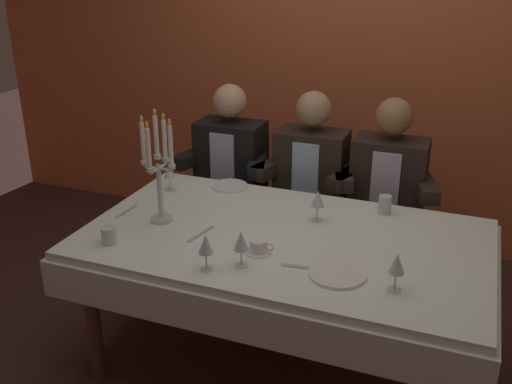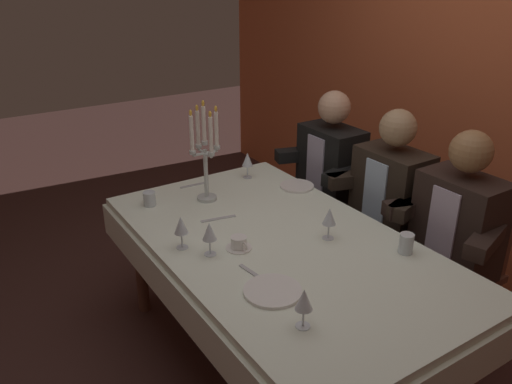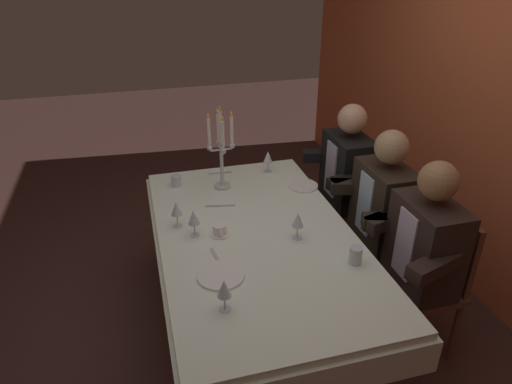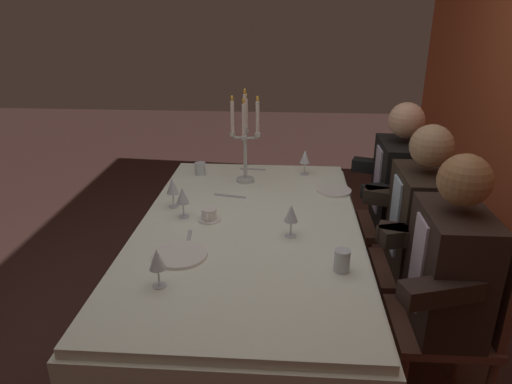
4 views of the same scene
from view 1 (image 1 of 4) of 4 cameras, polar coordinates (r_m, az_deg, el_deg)
ground_plane at (r=3.19m, az=2.51°, el=-16.21°), size 12.00×12.00×0.00m
back_wall at (r=4.15m, az=10.47°, el=13.23°), size 6.00×0.12×2.70m
dining_table at (r=2.84m, az=2.72°, el=-6.37°), size 1.94×1.14×0.74m
candelabra at (r=2.86m, az=-9.52°, el=2.14°), size 0.19×0.19×0.57m
dinner_plate_0 at (r=2.47m, az=7.97°, el=-7.93°), size 0.24×0.24×0.01m
dinner_plate_1 at (r=3.34m, az=-2.59°, el=0.59°), size 0.20×0.20×0.01m
wine_glass_0 at (r=3.29m, az=-8.46°, el=2.01°), size 0.07×0.07×0.16m
wine_glass_1 at (r=2.47m, az=-1.47°, el=-4.86°), size 0.07×0.07×0.16m
wine_glass_2 at (r=2.36m, az=13.60°, el=-6.94°), size 0.07×0.07×0.16m
wine_glass_3 at (r=2.45m, az=-4.94°, el=-5.18°), size 0.07×0.07×0.16m
wine_glass_4 at (r=2.90m, az=6.05°, el=-0.75°), size 0.07×0.07×0.16m
water_tumbler_0 at (r=3.06m, az=12.48°, el=-1.22°), size 0.07×0.07×0.10m
water_tumbler_1 at (r=2.77m, az=-14.20°, el=-4.15°), size 0.07×0.07×0.08m
coffee_cup_0 at (r=2.62m, az=0.25°, el=-5.40°), size 0.13×0.12×0.06m
spoon_0 at (r=3.10m, az=-12.52°, el=-1.87°), size 0.03×0.17×0.01m
fork_1 at (r=2.52m, az=4.38°, el=-7.32°), size 0.17×0.04×0.01m
knife_2 at (r=2.80m, az=-5.40°, el=-4.10°), size 0.05×0.19×0.01m
seated_diner_0 at (r=3.77m, az=-2.43°, el=2.99°), size 0.63×0.48×1.24m
seated_diner_1 at (r=3.60m, az=5.44°, el=1.95°), size 0.63×0.48×1.24m
seated_diner_2 at (r=3.51m, az=12.82°, el=0.94°), size 0.63×0.48×1.24m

